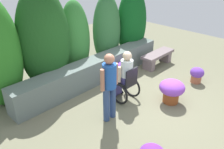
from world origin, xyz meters
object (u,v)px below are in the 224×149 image
at_px(person_in_wheelchair, 125,78).
at_px(flower_pot_terracotta_by_wall, 172,90).
at_px(flower_pot_red_accent, 197,74).
at_px(person_standing_companion, 109,83).
at_px(stone_bench, 158,57).
at_px(flower_pot_small_foreground, 123,69).

bearing_deg(person_in_wheelchair, flower_pot_terracotta_by_wall, -61.45).
bearing_deg(flower_pot_terracotta_by_wall, flower_pot_red_accent, 0.70).
distance_m(person_standing_companion, flower_pot_red_accent, 3.08).
height_order(person_standing_companion, flower_pot_terracotta_by_wall, person_standing_companion).
relative_size(stone_bench, person_in_wheelchair, 0.99).
bearing_deg(stone_bench, flower_pot_small_foreground, 178.58).
height_order(stone_bench, flower_pot_terracotta_by_wall, flower_pot_terracotta_by_wall).
distance_m(person_in_wheelchair, flower_pot_red_accent, 2.34).
height_order(person_standing_companion, flower_pot_red_accent, person_standing_companion).
distance_m(person_in_wheelchair, flower_pot_small_foreground, 1.20).
height_order(person_in_wheelchair, flower_pot_red_accent, person_in_wheelchair).
height_order(person_in_wheelchair, flower_pot_terracotta_by_wall, person_in_wheelchair).
bearing_deg(person_standing_companion, person_in_wheelchair, 8.74).
height_order(person_in_wheelchair, flower_pot_small_foreground, person_in_wheelchair).
xyz_separation_m(stone_bench, flower_pot_small_foreground, (-1.49, 0.22, 0.00)).
height_order(stone_bench, person_in_wheelchair, person_in_wheelchair).
bearing_deg(flower_pot_small_foreground, stone_bench, -8.42).
distance_m(stone_bench, person_in_wheelchair, 2.42).
relative_size(stone_bench, person_standing_companion, 0.84).
distance_m(person_standing_companion, flower_pot_small_foreground, 2.07).
distance_m(flower_pot_red_accent, flower_pot_small_foreground, 2.14).
distance_m(person_in_wheelchair, person_standing_companion, 0.92).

